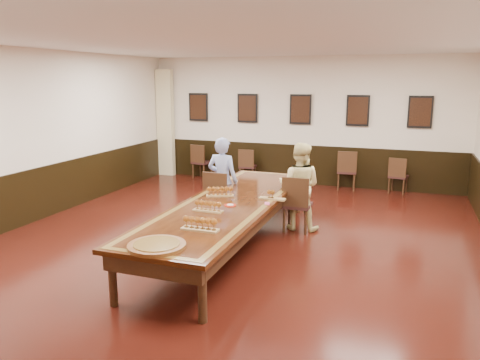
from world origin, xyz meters
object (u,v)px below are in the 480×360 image
at_px(spare_chair_d, 399,175).
at_px(person_woman, 299,186).
at_px(chair_man, 220,197).
at_px(spare_chair_c, 347,170).
at_px(person_man, 223,180).
at_px(conference_table, 229,210).
at_px(spare_chair_b, 248,165).
at_px(carved_platter, 157,246).
at_px(spare_chair_a, 202,161).
at_px(chair_woman, 298,203).

relative_size(spare_chair_d, person_woman, 0.55).
height_order(chair_man, spare_chair_c, chair_man).
bearing_deg(person_man, chair_man, 90.00).
bearing_deg(conference_table, spare_chair_b, 105.51).
distance_m(spare_chair_d, conference_table, 5.34).
bearing_deg(spare_chair_b, carved_platter, 95.15).
bearing_deg(chair_man, spare_chair_b, -75.01).
bearing_deg(person_man, spare_chair_c, -113.67).
distance_m(person_woman, conference_table, 1.56).
height_order(spare_chair_b, spare_chair_d, spare_chair_b).
bearing_deg(conference_table, chair_man, 118.89).
relative_size(spare_chair_c, spare_chair_d, 1.13).
relative_size(person_woman, carved_platter, 2.17).
bearing_deg(conference_table, person_woman, 57.67).
distance_m(spare_chair_a, spare_chair_b, 1.32).
xyz_separation_m(spare_chair_c, carved_platter, (-1.28, -6.89, 0.29)).
xyz_separation_m(spare_chair_a, spare_chair_c, (3.87, -0.05, 0.02)).
bearing_deg(chair_woman, conference_table, 55.02).
bearing_deg(spare_chair_a, spare_chair_c, -170.32).
height_order(chair_man, spare_chair_b, chair_man).
relative_size(spare_chair_a, carved_platter, 1.29).
bearing_deg(spare_chair_b, spare_chair_c, 174.19).
bearing_deg(person_man, spare_chair_a, -56.13).
relative_size(chair_man, spare_chair_d, 1.18).
bearing_deg(spare_chair_c, spare_chair_a, -8.15).
relative_size(spare_chair_b, person_woman, 0.56).
bearing_deg(spare_chair_c, chair_man, 55.49).
height_order(chair_woman, spare_chair_a, chair_woman).
bearing_deg(conference_table, carved_platter, -91.14).
bearing_deg(chair_woman, spare_chair_c, -97.01).
bearing_deg(spare_chair_a, person_man, 130.25).
xyz_separation_m(person_man, conference_table, (0.60, -1.20, -0.19)).
relative_size(spare_chair_b, carved_platter, 1.22).
relative_size(spare_chair_c, person_woman, 0.62).
height_order(spare_chair_d, person_man, person_man).
height_order(conference_table, carved_platter, carved_platter).
distance_m(chair_woman, spare_chair_b, 4.12).
distance_m(person_man, conference_table, 1.36).
bearing_deg(spare_chair_c, conference_table, 67.82).
relative_size(spare_chair_c, carved_platter, 1.34).
bearing_deg(chair_man, spare_chair_d, -125.76).
bearing_deg(conference_table, spare_chair_c, 75.29).
bearing_deg(person_woman, spare_chair_d, -115.39).
xyz_separation_m(chair_man, conference_table, (0.60, -1.10, 0.11)).
bearing_deg(spare_chair_c, carved_platter, 72.02).
bearing_deg(spare_chair_a, person_woman, 145.54).
height_order(spare_chair_b, person_woman, person_woman).
bearing_deg(chair_woman, spare_chair_b, -59.14).
xyz_separation_m(chair_man, carved_platter, (0.56, -3.29, 0.27)).
bearing_deg(conference_table, person_man, 116.41).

